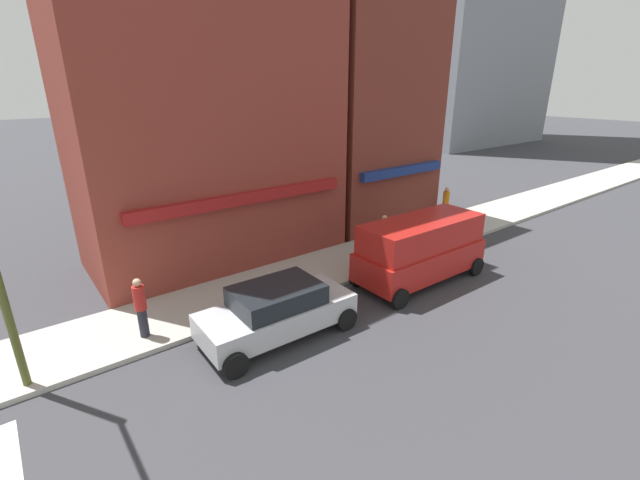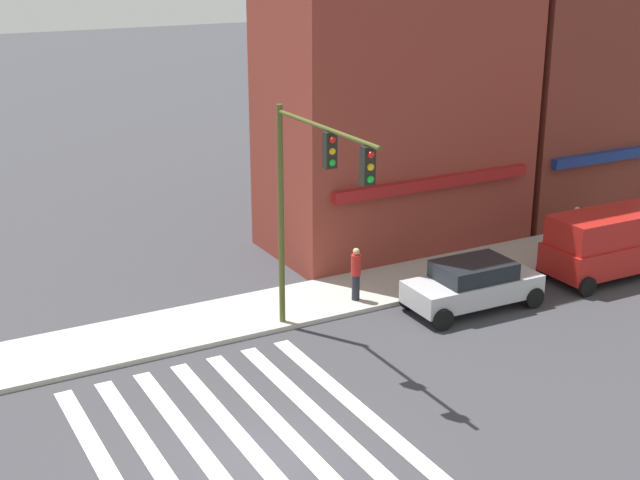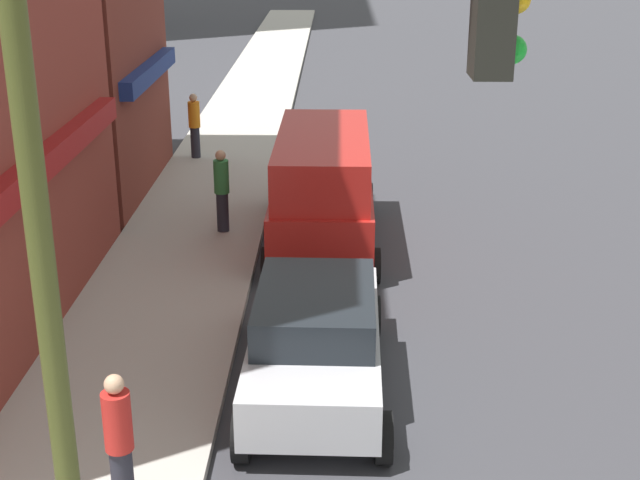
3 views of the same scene
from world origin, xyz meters
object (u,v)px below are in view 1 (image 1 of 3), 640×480
object	(u,v)px
pedestrian_orange_vest	(446,204)
pedestrian_green_top	(384,236)
van_red	(421,248)
pedestrian_red_jacket	(141,307)
sedan_silver	(277,310)

from	to	relation	value
pedestrian_orange_vest	pedestrian_green_top	size ratio (longest dim) A/B	1.00
van_red	pedestrian_red_jacket	world-z (taller)	van_red
sedan_silver	pedestrian_green_top	size ratio (longest dim) A/B	2.51
pedestrian_red_jacket	pedestrian_orange_vest	bearing A→B (deg)	-121.98
van_red	pedestrian_orange_vest	distance (m)	7.23
pedestrian_red_jacket	van_red	bearing A→B (deg)	-140.51
pedestrian_green_top	van_red	bearing A→B (deg)	26.61
sedan_silver	pedestrian_red_jacket	xyz separation A→B (m)	(-3.08, 2.10, 0.23)
van_red	pedestrian_green_top	size ratio (longest dim) A/B	2.83
pedestrian_orange_vest	van_red	bearing A→B (deg)	118.81
sedan_silver	pedestrian_green_top	xyz separation A→B (m)	(6.39, 2.13, 0.23)
van_red	pedestrian_green_top	distance (m)	2.17
sedan_silver	pedestrian_green_top	world-z (taller)	pedestrian_green_top
sedan_silver	van_red	world-z (taller)	van_red
pedestrian_orange_vest	pedestrian_red_jacket	bearing A→B (deg)	94.42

